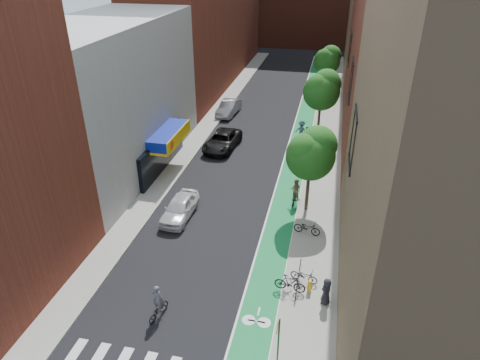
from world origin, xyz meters
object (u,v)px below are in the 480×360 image
Objects in this scene: parked_car_black at (222,141)px; cyclist_lead at (158,306)px; cyclist_lane_mid at (306,140)px; pedestrian at (326,291)px; cyclist_lane_far at (301,133)px; parked_car_silver at (229,108)px; fire_hydrant at (310,286)px; parked_car_white at (180,208)px; cyclist_lane_near at (295,194)px.

parked_car_black is 21.03m from cyclist_lead.
cyclist_lane_mid is 1.28× the size of pedestrian.
cyclist_lane_far is 21.37m from pedestrian.
pedestrian is (8.34, 2.64, 0.27)m from cyclist_lead.
parked_car_silver is 2.16× the size of cyclist_lane_far.
parked_car_silver is at bearing -49.02° from cyclist_lane_mid.
cyclist_lane_mid is 20.47m from pedestrian.
parked_car_black is at bearing -75.06° from parked_car_silver.
fire_hydrant is at bearing -115.68° from pedestrian.
cyclist_lead is (3.61, -30.07, -0.13)m from parked_car_silver.
pedestrian is (11.95, -27.43, 0.14)m from parked_car_silver.
parked_car_silver is (-1.60, 21.06, 0.05)m from parked_car_white.
parked_car_white is 15.92m from cyclist_lane_mid.
parked_car_black is at bearing -138.69° from pedestrian.
cyclist_lane_mid is at bearing -32.49° from parked_car_silver.
pedestrian is (2.65, -9.88, 0.09)m from cyclist_lane_near.
cyclist_lane_mid is (5.69, 22.93, 0.08)m from cyclist_lead.
pedestrian is at bearing -61.46° from parked_car_silver.
pedestrian reaches higher than parked_car_white.
cyclist_lead is at bearing 86.30° from cyclist_lane_far.
parked_car_white is 16.38m from cyclist_lane_far.
cyclist_lead is at bearing 64.53° from cyclist_lane_mid.
pedestrian reaches higher than parked_car_silver.
pedestrian is at bearing 85.90° from cyclist_lane_mid.
parked_car_black is 2.81× the size of cyclist_lead.
cyclist_lane_far is at bearing 96.56° from fire_hydrant.
cyclist_lane_mid is at bearing 62.37° from parked_car_white.
cyclist_lane_near is 1.28× the size of pedestrian.
pedestrian is (3.24, -21.12, -0.07)m from cyclist_lane_far.
parked_car_white is 12.15m from pedestrian.
cyclist_lane_near reaches higher than cyclist_lead.
parked_car_white is 2.17× the size of cyclist_lane_near.
parked_car_silver reaches higher than fire_hydrant.
cyclist_lane_far reaches higher than pedestrian.
cyclist_lane_mid is (9.30, -7.13, -0.05)m from parked_car_silver.
parked_car_white is 9.23m from cyclist_lead.
fire_hydrant is at bearing -62.54° from parked_car_silver.
cyclist_lane_far reaches higher than fire_hydrant.
fire_hydrant is (9.46, -17.62, -0.23)m from parked_car_black.
parked_car_white is at bearing -109.77° from pedestrian.
parked_car_white reaches higher than fire_hydrant.
cyclist_lane_mid is 19.69m from fire_hydrant.
cyclist_lane_far is at bearing -159.45° from pedestrian.
pedestrian is at bearing 110.89° from cyclist_lane_near.
cyclist_lane_mid is at bearing -84.12° from cyclist_lane_near.
cyclist_lane_far is at bearing 26.60° from parked_car_black.
cyclist_lane_mid is 0.90× the size of cyclist_lane_far.
cyclist_lane_near is 1.00× the size of cyclist_lane_mid.
parked_car_black is 11.41m from cyclist_lane_near.
fire_hydrant is (9.46, -5.68, -0.21)m from parked_car_white.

